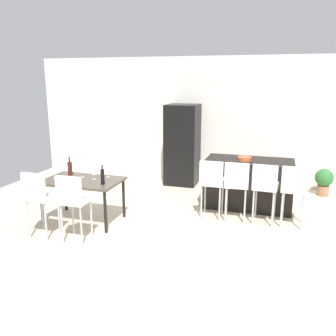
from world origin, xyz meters
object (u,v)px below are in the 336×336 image
bar_chair_middle (236,182)px  wine_bottle_inner (70,168)px  wine_bottle_left (103,176)px  wine_glass_middle (108,170)px  dining_chair_near (39,194)px  wine_glass_far (83,170)px  dining_table (83,184)px  dining_chair_far (73,198)px  bar_chair_left (212,180)px  refrigerator (182,145)px  fruit_bowl (245,159)px  bar_chair_far (294,187)px  potted_plant (324,180)px  bar_chair_right (265,184)px  kitchen_island (248,183)px  wine_glass_right (94,172)px

bar_chair_middle → wine_bottle_inner: 2.93m
wine_bottle_left → wine_glass_middle: 0.46m
dining_chair_near → wine_glass_far: 0.97m
wine_bottle_left → dining_table: bearing=162.2°
dining_chair_far → wine_glass_middle: 1.08m
bar_chair_left → refrigerator: bearing=118.5°
dining_chair_far → wine_bottle_inner: (-0.66, 0.99, 0.17)m
dining_chair_near → fruit_bowl: (2.85, 2.28, 0.26)m
dining_chair_near → wine_glass_far: (0.22, 0.93, 0.17)m
bar_chair_far → potted_plant: size_ratio=1.83×
bar_chair_far → refrigerator: size_ratio=0.57×
bar_chair_left → dining_chair_far: 2.37m
bar_chair_right → wine_glass_far: 3.12m
bar_chair_right → dining_table: 3.08m
dining_chair_far → wine_glass_middle: (0.05, 1.07, 0.17)m
dining_chair_far → wine_bottle_inner: wine_bottle_inner is taller
wine_bottle_left → potted_plant: size_ratio=0.57×
kitchen_island → dining_chair_far: 3.34m
bar_chair_far → fruit_bowl: bar_chair_far is taller
kitchen_island → refrigerator: 2.04m
dining_chair_near → potted_plant: bearing=38.4°
dining_chair_far → potted_plant: 5.19m
bar_chair_middle → potted_plant: size_ratio=1.83×
refrigerator → wine_glass_right: bearing=-107.7°
bar_chair_far → dining_chair_far: 3.51m
dining_chair_near → wine_bottle_inner: 1.00m
dining_table → wine_glass_middle: (0.34, 0.29, 0.20)m
wine_glass_right → wine_bottle_inner: bearing=166.9°
dining_chair_near → fruit_bowl: 3.66m
wine_bottle_inner → wine_glass_middle: size_ratio=1.92×
wine_bottle_inner → wine_glass_right: (0.55, -0.13, -0.00)m
wine_bottle_inner → refrigerator: refrigerator is taller
wine_glass_right → dining_chair_far: bearing=-82.5°
bar_chair_left → wine_glass_far: bar_chair_left is taller
bar_chair_right → wine_bottle_left: wine_bottle_left is taller
bar_chair_right → refrigerator: size_ratio=0.57×
wine_glass_middle → fruit_bowl: fruit_bowl is taller
bar_chair_middle → dining_chair_near: bearing=-150.9°
wine_bottle_left → dining_chair_far: bearing=-104.8°
dining_chair_far → wine_bottle_left: bearing=75.2°
wine_bottle_left → fruit_bowl: size_ratio=1.28×
kitchen_island → refrigerator: refrigerator is taller
bar_chair_far → fruit_bowl: 1.17m
bar_chair_middle → refrigerator: refrigerator is taller
refrigerator → bar_chair_far: bearing=-38.9°
kitchen_island → refrigerator: size_ratio=0.88×
dining_chair_near → wine_glass_right: dining_chair_near is taller
bar_chair_left → dining_chair_far: same height
dining_chair_far → bar_chair_left: bearing=41.1°
wine_bottle_inner → fruit_bowl: wine_bottle_inner is taller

